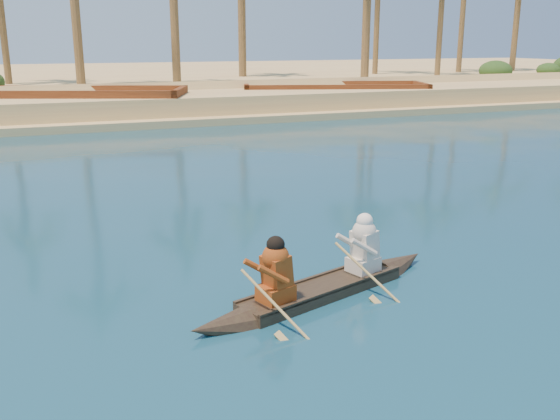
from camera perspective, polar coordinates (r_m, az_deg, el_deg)
name	(u,v)px	position (r m, az deg, el deg)	size (l,w,h in m)	color
canoe	(322,280)	(10.34, 3.86, -6.38)	(5.07, 2.25, 1.41)	#372F1E
barge_mid	(70,107)	(34.57, -18.68, 8.90)	(12.43, 7.98, 1.97)	brown
barge_right	(334,98)	(38.62, 4.99, 10.15)	(11.56, 6.89, 1.83)	brown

